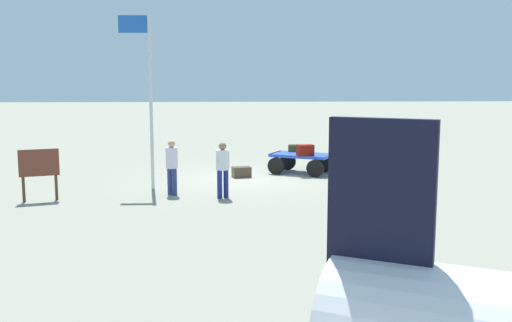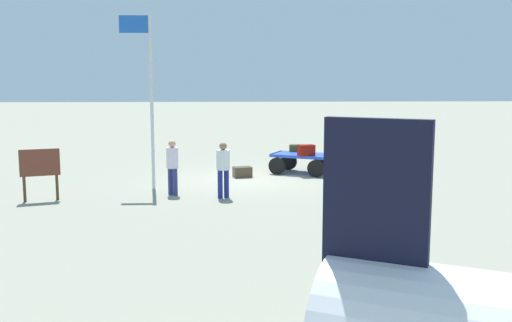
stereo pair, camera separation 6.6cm
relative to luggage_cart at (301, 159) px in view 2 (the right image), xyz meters
The scene contains 9 objects.
ground_plane 2.16m from the luggage_cart, 27.61° to the left, with size 120.00×120.00×0.00m, color gray.
luggage_cart is the anchor object (origin of this frame).
suitcase_tan 0.64m from the luggage_cart, 101.55° to the left, with size 0.61×0.45×0.37m.
suitcase_olive 0.73m from the luggage_cart, 82.10° to the right, with size 0.58×0.47×0.24m.
suitcase_grey 2.23m from the luggage_cart, 18.83° to the left, with size 0.68×0.53×0.35m.
worker_lead 5.52m from the luggage_cart, 41.18° to the left, with size 0.48×0.48×1.58m.
worker_trailing 4.94m from the luggage_cart, 56.91° to the left, with size 0.51×0.51×1.57m.
flagpole 6.15m from the luggage_cart, 28.91° to the left, with size 0.94×0.10×5.23m.
signboard 8.80m from the luggage_cart, 29.24° to the left, with size 1.01×0.40×1.43m.
Camera 2 is at (0.62, 19.43, 3.38)m, focal length 41.49 mm.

